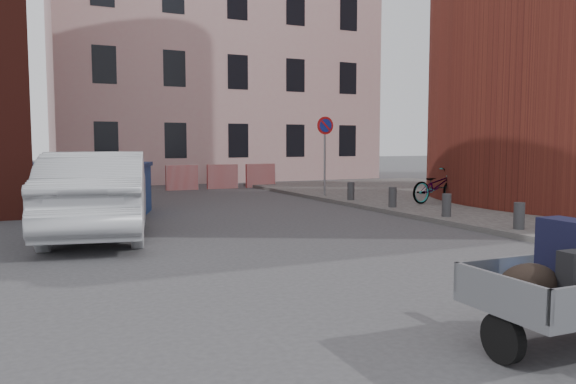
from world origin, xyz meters
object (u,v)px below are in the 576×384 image
bicycle (436,186)px  trailer (565,285)px  silver_car (98,194)px  dumpster (86,189)px

bicycle → trailer: bearing=137.5°
trailer → bicycle: size_ratio=0.95×
silver_car → bicycle: (9.71, 1.29, -0.23)m
trailer → dumpster: bearing=105.5°
dumpster → bicycle: dumpster is taller
dumpster → silver_car: bearing=-72.7°
trailer → silver_car: bearing=111.7°
trailer → dumpster: (-2.95, 12.19, 0.08)m
dumpster → bicycle: size_ratio=1.89×
silver_car → bicycle: 9.80m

